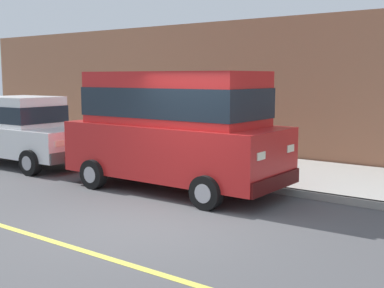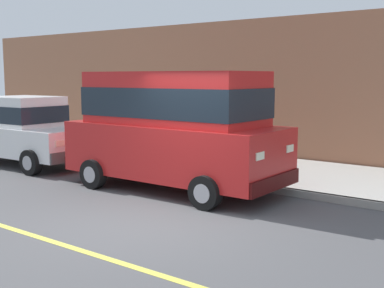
% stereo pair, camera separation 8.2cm
% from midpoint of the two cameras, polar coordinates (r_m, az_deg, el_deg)
% --- Properties ---
extents(ground_plane, '(80.00, 80.00, 0.00)m').
position_cam_midpoint_polar(ground_plane, '(8.59, -4.67, -8.78)').
color(ground_plane, '#4C4C4F').
extents(curb, '(0.16, 64.00, 0.14)m').
position_cam_midpoint_polar(curb, '(11.08, 6.52, -4.69)').
color(curb, gray).
rests_on(curb, ground).
extents(sidewalk, '(3.60, 64.00, 0.14)m').
position_cam_midpoint_polar(sidewalk, '(12.63, 10.73, -3.25)').
color(sidewalk, '#A8A59E').
rests_on(sidewalk, ground).
extents(lane_centre_line, '(0.12, 57.60, 0.01)m').
position_cam_midpoint_polar(lane_centre_line, '(7.53, -13.02, -11.28)').
color(lane_centre_line, '#E0D64C').
rests_on(lane_centre_line, ground).
extents(car_red_van, '(2.18, 4.92, 2.52)m').
position_cam_midpoint_polar(car_red_van, '(10.73, -1.83, 2.13)').
color(car_red_van, red).
rests_on(car_red_van, ground).
extents(car_white_hatchback, '(2.05, 3.86, 1.88)m').
position_cam_midpoint_polar(car_white_hatchback, '(14.48, -17.86, 1.52)').
color(car_white_hatchback, white).
rests_on(car_white_hatchback, ground).
extents(dog_black, '(0.71, 0.40, 0.49)m').
position_cam_midpoint_polar(dog_black, '(13.49, 2.37, -0.89)').
color(dog_black, black).
rests_on(dog_black, sidewalk).
extents(building_facade, '(0.50, 20.00, 4.07)m').
position_cam_midpoint_polar(building_facade, '(16.79, -0.70, 6.30)').
color(building_facade, '#8C5B42').
rests_on(building_facade, ground).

